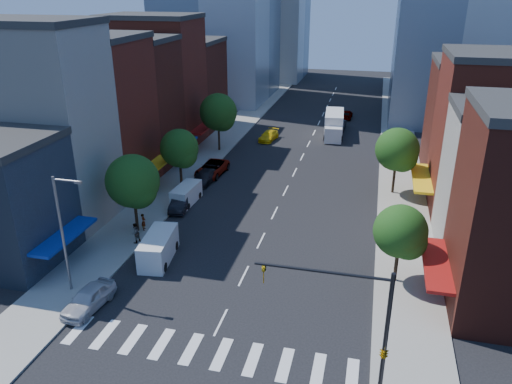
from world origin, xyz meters
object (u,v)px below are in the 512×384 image
parked_car_second (181,202)px  parked_car_third (212,169)px  parked_car_front (89,299)px  parked_car_rear (205,177)px  cargo_van_far (186,195)px  cargo_van_near (158,248)px  taxi (269,136)px  box_truck (334,125)px  pedestrian_near (144,222)px  traffic_car_far (347,114)px  traffic_car_oncoming (340,125)px  pedestrian_far (135,233)px

parked_car_second → parked_car_third: parked_car_third is taller
parked_car_front → parked_car_rear: 24.82m
parked_car_front → cargo_van_far: cargo_van_far is taller
cargo_van_near → taxi: 35.75m
parked_car_third → box_truck: 23.72m
cargo_van_near → pedestrian_near: bearing=119.7°
cargo_van_far → taxi: cargo_van_far is taller
traffic_car_far → parked_car_rear: bearing=70.2°
box_truck → cargo_van_near: bearing=-108.8°
parked_car_third → taxi: 16.00m
traffic_car_oncoming → taxi: bearing=41.2°
cargo_van_far → taxi: size_ratio=0.97×
taxi → traffic_car_oncoming: size_ratio=0.96×
taxi → cargo_van_near: bearing=-84.6°
taxi → box_truck: bearing=34.4°
parked_car_rear → box_truck: bearing=66.4°
parked_car_second → box_truck: bearing=60.1°
cargo_van_near → pedestrian_far: (-3.09, 2.13, -0.03)m
parked_car_rear → cargo_van_far: 5.96m
cargo_van_far → cargo_van_near: bearing=-77.3°
parked_car_third → parked_car_rear: parked_car_third is taller
cargo_van_far → pedestrian_far: pedestrian_far is taller
pedestrian_far → traffic_car_far: bearing=-173.2°
traffic_car_oncoming → pedestrian_near: bearing=70.0°
taxi → traffic_car_oncoming: (9.62, 8.30, 0.13)m
parked_car_third → box_truck: box_truck is taller
parked_car_rear → traffic_car_far: size_ratio=1.17×
parked_car_third → taxi: parked_car_third is taller
parked_car_rear → traffic_car_far: (13.72, 33.87, 0.00)m
parked_car_second → parked_car_third: bearing=82.8°
pedestrian_near → taxi: bearing=-23.8°
cargo_van_far → pedestrian_near: 7.11m
taxi → pedestrian_near: bearing=-91.3°
traffic_car_oncoming → pedestrian_far: pedestrian_far is taller
parked_car_second → taxi: parked_car_second is taller
parked_car_front → box_truck: size_ratio=0.53×
parked_car_front → cargo_van_near: cargo_van_near is taller
pedestrian_far → parked_car_third: bearing=-159.9°
parked_car_second → cargo_van_near: 10.36m
parked_car_rear → cargo_van_near: bearing=-78.1°
cargo_van_far → pedestrian_far: size_ratio=2.46×
parked_car_front → parked_car_rear: size_ratio=0.94×
parked_car_third → pedestrian_far: (-1.07, -17.98, 0.26)m
cargo_van_near → parked_car_front: bearing=-112.9°
pedestrian_far → traffic_car_oncoming: bearing=-175.3°
pedestrian_far → taxi: bearing=-164.3°
parked_car_second → taxi: size_ratio=0.98×
parked_car_front → cargo_van_near: 7.60m
box_truck → pedestrian_far: size_ratio=4.83×
traffic_car_far → pedestrian_far: (-14.79, -49.24, 0.35)m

